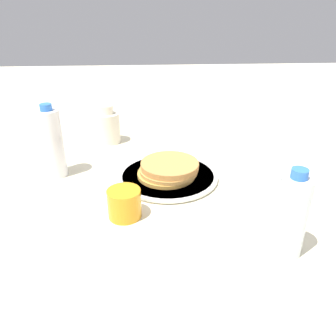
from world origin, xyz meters
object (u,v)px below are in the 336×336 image
plate (168,176)px  pancake_stack (168,169)px  water_bottle_mid (291,216)px  water_bottle_near (52,143)px  juice_glass (124,203)px  cream_jug (108,127)px

plate → pancake_stack: pancake_stack is taller
pancake_stack → water_bottle_mid: water_bottle_mid is taller
water_bottle_near → water_bottle_mid: water_bottle_near is taller
plate → water_bottle_near: (-0.04, -0.32, 0.09)m
juice_glass → cream_jug: cream_jug is taller
cream_jug → plate: bearing=33.7°
pancake_stack → juice_glass: bearing=-33.0°
pancake_stack → water_bottle_near: size_ratio=0.82×
plate → water_bottle_near: size_ratio=1.34×
pancake_stack → cream_jug: (-0.29, -0.19, 0.03)m
water_bottle_near → plate: bearing=82.4°
plate → juice_glass: 0.21m
pancake_stack → juice_glass: 0.21m
pancake_stack → water_bottle_mid: size_ratio=0.94×
plate → juice_glass: juice_glass is taller
juice_glass → cream_jug: (-0.47, -0.08, 0.02)m
plate → juice_glass: bearing=-32.3°
plate → pancake_stack: 0.02m
plate → cream_jug: cream_jug is taller
water_bottle_mid → juice_glass: bearing=-114.0°
plate → pancake_stack: (0.00, 0.00, 0.02)m
pancake_stack → water_bottle_near: bearing=-98.2°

